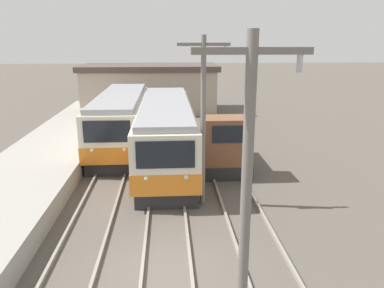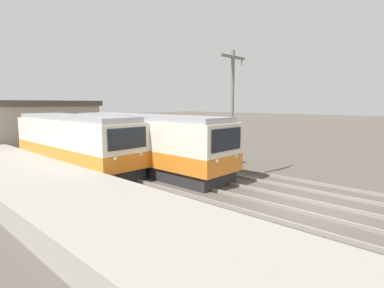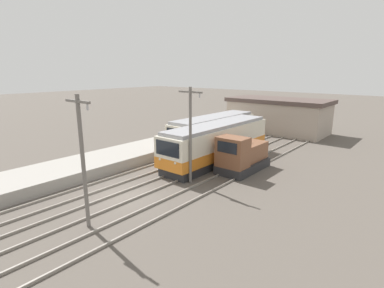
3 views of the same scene
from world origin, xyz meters
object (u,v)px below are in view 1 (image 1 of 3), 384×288
shunting_locomotive (223,145)px  catenary_mast_mid (203,116)px  commuter_train_left (121,123)px  catenary_mast_near (246,205)px  commuter_train_center (166,135)px

shunting_locomotive → catenary_mast_mid: bearing=-108.0°
commuter_train_left → catenary_mast_mid: catenary_mast_mid is taller
commuter_train_left → catenary_mast_near: (4.31, -17.04, 2.13)m
catenary_mast_near → commuter_train_left: bearing=104.2°
commuter_train_left → shunting_locomotive: (5.80, -4.27, -0.38)m
commuter_train_left → commuter_train_center: bearing=-50.2°
shunting_locomotive → commuter_train_left: bearing=143.7°
commuter_train_center → shunting_locomotive: size_ratio=2.55×
catenary_mast_near → catenary_mast_mid: size_ratio=1.00×
commuter_train_left → shunting_locomotive: commuter_train_left is taller
commuter_train_center → catenary_mast_near: bearing=-83.7°
catenary_mast_near → catenary_mast_mid: bearing=90.0°
commuter_train_left → catenary_mast_mid: 10.07m
commuter_train_left → commuter_train_center: 4.37m
commuter_train_left → catenary_mast_near: 17.71m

